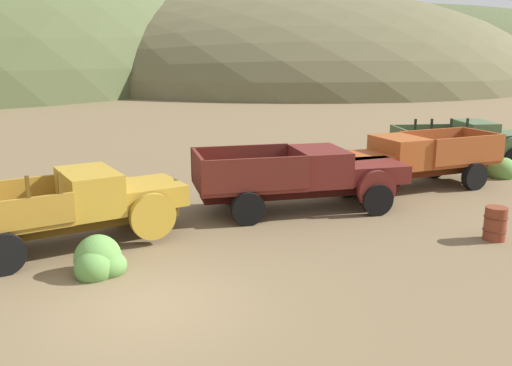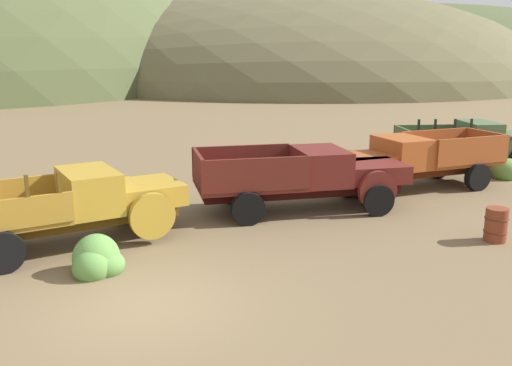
% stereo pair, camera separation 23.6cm
% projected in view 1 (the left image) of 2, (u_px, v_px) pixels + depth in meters
% --- Properties ---
extents(ground_plane, '(300.00, 300.00, 0.00)m').
position_uv_depth(ground_plane, '(151.00, 307.00, 10.74)').
color(ground_plane, brown).
extents(hill_far_left, '(73.66, 80.05, 27.18)m').
position_uv_depth(hill_far_left, '(276.00, 80.00, 88.81)').
color(hill_far_left, brown).
rests_on(hill_far_left, ground).
extents(hill_center, '(114.51, 57.01, 25.66)m').
position_uv_depth(hill_center, '(423.00, 75.00, 105.16)').
color(hill_center, '#4C5633').
rests_on(hill_center, ground).
extents(truck_mustard, '(5.97, 3.00, 2.16)m').
position_uv_depth(truck_mustard, '(84.00, 205.00, 14.07)').
color(truck_mustard, '#593D12').
rests_on(truck_mustard, ground).
extents(truck_oxblood, '(6.76, 3.43, 1.91)m').
position_uv_depth(truck_oxblood, '(314.00, 177.00, 17.14)').
color(truck_oxblood, black).
rests_on(truck_oxblood, ground).
extents(truck_oxide_orange, '(6.48, 2.51, 1.91)m').
position_uv_depth(truck_oxide_orange, '(403.00, 161.00, 19.51)').
color(truck_oxide_orange, '#51220D').
rests_on(truck_oxide_orange, ground).
extents(truck_weathered_green, '(6.00, 3.76, 2.16)m').
position_uv_depth(truck_weathered_green, '(472.00, 142.00, 23.60)').
color(truck_weathered_green, '#232B1B').
rests_on(truck_weathered_green, ground).
extents(oil_drum_by_truck, '(0.60, 0.60, 0.89)m').
position_uv_depth(oil_drum_by_truck, '(495.00, 224.00, 14.43)').
color(oil_drum_by_truck, brown).
rests_on(oil_drum_by_truck, ground).
extents(bush_front_right, '(1.23, 1.08, 0.97)m').
position_uv_depth(bush_front_right, '(503.00, 170.00, 21.63)').
color(bush_front_right, '#5B8E42').
rests_on(bush_front_right, ground).
extents(bush_back_edge, '(1.16, 1.10, 1.13)m').
position_uv_depth(bush_back_edge, '(99.00, 263.00, 12.27)').
color(bush_back_edge, '#5B8E42').
rests_on(bush_back_edge, ground).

